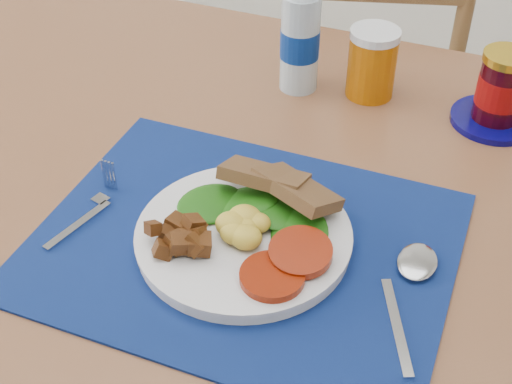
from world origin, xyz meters
TOP-DOWN VIEW (x-y plane):
  - table at (0.00, 0.20)m, footprint 1.40×0.90m
  - chair_far at (0.01, 0.84)m, footprint 0.47×0.46m
  - placemat at (0.05, 0.05)m, footprint 0.51×0.40m
  - breakfast_plate at (0.04, 0.05)m, footprint 0.26×0.26m
  - fork at (-0.16, 0.04)m, footprint 0.04×0.15m
  - spoon at (0.25, 0.07)m, footprint 0.07×0.20m
  - water_bottle at (-0.02, 0.43)m, footprint 0.06×0.06m
  - juice_glass at (0.09, 0.45)m, footprint 0.08×0.08m
  - jam_on_saucer at (0.29, 0.44)m, footprint 0.13×0.13m

SIDE VIEW (x-z plane):
  - chair_far at x=0.01m, z-range 0.02..1.04m
  - table at x=0.00m, z-range 0.29..1.04m
  - placemat at x=0.05m, z-range 0.75..0.75m
  - fork at x=-0.16m, z-range 0.75..0.76m
  - spoon at x=0.25m, z-range 0.75..0.76m
  - breakfast_plate at x=0.04m, z-range 0.74..0.80m
  - jam_on_saucer at x=0.29m, z-range 0.74..0.86m
  - juice_glass at x=0.09m, z-range 0.75..0.86m
  - water_bottle at x=-0.02m, z-range 0.74..0.95m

